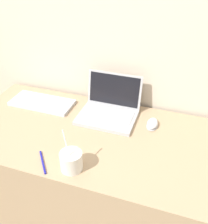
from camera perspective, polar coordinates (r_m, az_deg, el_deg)
wall_back at (r=1.54m, az=0.90°, el=19.25°), size 7.00×0.04×2.50m
desk at (r=1.69m, az=-3.69°, el=-14.54°), size 1.38×0.71×0.76m
laptop at (r=1.53m, az=1.18°, el=0.91°), size 0.33×0.28×0.22m
drink_cup at (r=1.20m, az=-7.14°, el=-10.44°), size 0.10×0.10×0.21m
computer_mouse at (r=1.48m, az=10.48°, el=-2.52°), size 0.06×0.11×0.04m
external_keyboard at (r=1.69m, az=-13.32°, el=2.00°), size 0.39×0.17×0.02m
pen at (r=1.28m, az=-13.19°, el=-10.58°), size 0.10×0.13×0.01m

